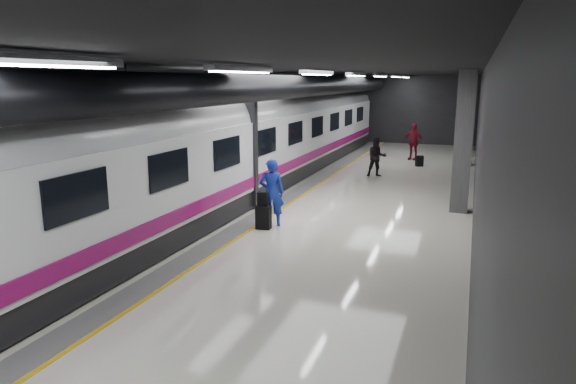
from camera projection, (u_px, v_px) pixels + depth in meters
The scene contains 9 objects.
ground at pixel (307, 214), 16.43m from camera, with size 40.00×40.00×0.00m, color silver.
platform_hall at pixel (308, 101), 16.64m from camera, with size 10.02×40.02×4.51m.
train at pixel (215, 145), 17.07m from camera, with size 3.05×38.00×4.05m.
traveler_main at pixel (272, 193), 14.88m from camera, with size 0.72×0.48×1.99m, color #1C2FD3.
suitcase_main at pixel (264, 217), 14.69m from camera, with size 0.42×0.26×0.68m, color black.
shoulder_bag at pixel (263, 199), 14.61m from camera, with size 0.29×0.16×0.39m, color black.
traveler_far_a at pixel (377, 157), 22.56m from camera, with size 0.85×0.67×1.76m, color black.
traveler_far_b at pixel (413, 142), 27.33m from camera, with size 1.15×0.48×1.95m, color maroon.
suitcase_far at pixel (419, 161), 25.39m from camera, with size 0.36×0.23×0.53m, color black.
Camera 1 is at (4.86, -15.15, 4.20)m, focal length 32.00 mm.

